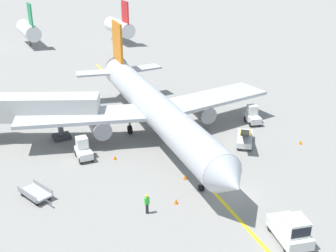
{
  "coord_description": "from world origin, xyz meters",
  "views": [
    {
      "loc": [
        -18.69,
        -24.69,
        19.39
      ],
      "look_at": [
        -0.38,
        10.05,
        2.5
      ],
      "focal_mm": 45.84,
      "sensor_mm": 36.0,
      "label": 1
    }
  ],
  "objects_px": {
    "baggage_cart_loaded": "(35,193)",
    "belt_loader_forward_hold": "(245,138)",
    "safety_cone_tail_area": "(176,201)",
    "safety_cone_nose_left": "(174,137)",
    "ground_crew_marshaller": "(147,203)",
    "jet_bridge": "(28,108)",
    "baggage_tug_near_wing": "(253,116)",
    "airliner": "(153,106)",
    "baggage_tug_by_cargo_door": "(83,150)",
    "safety_cone_nose_right": "(115,157)",
    "safety_cone_wingtip_right": "(185,177)",
    "safety_cone_wingtip_left": "(301,142)",
    "pushback_tug": "(291,230)"
  },
  "relations": [
    {
      "from": "baggage_tug_near_wing",
      "to": "pushback_tug",
      "type": "bearing_deg",
      "value": -121.06
    },
    {
      "from": "airliner",
      "to": "baggage_tug_near_wing",
      "type": "height_order",
      "value": "airliner"
    },
    {
      "from": "safety_cone_nose_left",
      "to": "baggage_tug_near_wing",
      "type": "bearing_deg",
      "value": -2.0
    },
    {
      "from": "safety_cone_nose_right",
      "to": "safety_cone_tail_area",
      "type": "distance_m",
      "value": 9.59
    },
    {
      "from": "belt_loader_forward_hold",
      "to": "ground_crew_marshaller",
      "type": "relative_size",
      "value": 2.75
    },
    {
      "from": "ground_crew_marshaller",
      "to": "safety_cone_nose_right",
      "type": "relative_size",
      "value": 3.86
    },
    {
      "from": "ground_crew_marshaller",
      "to": "safety_cone_tail_area",
      "type": "xyz_separation_m",
      "value": [
        2.63,
        0.1,
        -0.69
      ]
    },
    {
      "from": "baggage_tug_near_wing",
      "to": "baggage_tug_by_cargo_door",
      "type": "bearing_deg",
      "value": 178.17
    },
    {
      "from": "airliner",
      "to": "jet_bridge",
      "type": "xyz_separation_m",
      "value": [
        -11.87,
        5.23,
        0.12
      ]
    },
    {
      "from": "ground_crew_marshaller",
      "to": "safety_cone_tail_area",
      "type": "relative_size",
      "value": 3.86
    },
    {
      "from": "baggage_cart_loaded",
      "to": "safety_cone_wingtip_left",
      "type": "xyz_separation_m",
      "value": [
        26.62,
        -2.49,
        -0.25
      ]
    },
    {
      "from": "baggage_tug_near_wing",
      "to": "baggage_cart_loaded",
      "type": "xyz_separation_m",
      "value": [
        -25.68,
        -4.36,
        -0.46
      ]
    },
    {
      "from": "safety_cone_nose_left",
      "to": "pushback_tug",
      "type": "bearing_deg",
      "value": -92.83
    },
    {
      "from": "safety_cone_tail_area",
      "to": "safety_cone_nose_left",
      "type": "bearing_deg",
      "value": 62.3
    },
    {
      "from": "baggage_tug_near_wing",
      "to": "belt_loader_forward_hold",
      "type": "xyz_separation_m",
      "value": [
        -4.28,
        -4.17,
        -0.15
      ]
    },
    {
      "from": "airliner",
      "to": "ground_crew_marshaller",
      "type": "height_order",
      "value": "airliner"
    },
    {
      "from": "baggage_tug_near_wing",
      "to": "safety_cone_wingtip_right",
      "type": "relative_size",
      "value": 6.09
    },
    {
      "from": "baggage_tug_by_cargo_door",
      "to": "airliner",
      "type": "bearing_deg",
      "value": 10.73
    },
    {
      "from": "jet_bridge",
      "to": "safety_cone_wingtip_right",
      "type": "distance_m",
      "value": 18.43
    },
    {
      "from": "jet_bridge",
      "to": "baggage_tug_near_wing",
      "type": "relative_size",
      "value": 4.74
    },
    {
      "from": "safety_cone_nose_right",
      "to": "safety_cone_tail_area",
      "type": "relative_size",
      "value": 1.0
    },
    {
      "from": "baggage_cart_loaded",
      "to": "belt_loader_forward_hold",
      "type": "bearing_deg",
      "value": 0.49
    },
    {
      "from": "baggage_tug_near_wing",
      "to": "safety_cone_wingtip_left",
      "type": "xyz_separation_m",
      "value": [
        0.94,
        -6.85,
        -0.71
      ]
    },
    {
      "from": "baggage_tug_by_cargo_door",
      "to": "safety_cone_tail_area",
      "type": "height_order",
      "value": "baggage_tug_by_cargo_door"
    },
    {
      "from": "baggage_tug_by_cargo_door",
      "to": "safety_cone_nose_right",
      "type": "distance_m",
      "value": 3.16
    },
    {
      "from": "jet_bridge",
      "to": "safety_cone_nose_right",
      "type": "relative_size",
      "value": 28.83
    },
    {
      "from": "baggage_tug_near_wing",
      "to": "ground_crew_marshaller",
      "type": "distance_m",
      "value": 21.32
    },
    {
      "from": "baggage_tug_near_wing",
      "to": "safety_cone_nose_left",
      "type": "relative_size",
      "value": 6.09
    },
    {
      "from": "pushback_tug",
      "to": "safety_cone_nose_left",
      "type": "xyz_separation_m",
      "value": [
        0.93,
        18.77,
        -0.77
      ]
    },
    {
      "from": "belt_loader_forward_hold",
      "to": "safety_cone_nose_right",
      "type": "bearing_deg",
      "value": 166.66
    },
    {
      "from": "safety_cone_wingtip_right",
      "to": "safety_cone_tail_area",
      "type": "bearing_deg",
      "value": -130.41
    },
    {
      "from": "baggage_cart_loaded",
      "to": "airliner",
      "type": "bearing_deg",
      "value": 25.2
    },
    {
      "from": "safety_cone_nose_left",
      "to": "safety_cone_wingtip_left",
      "type": "xyz_separation_m",
      "value": [
        11.1,
        -7.2,
        0.0
      ]
    },
    {
      "from": "safety_cone_nose_right",
      "to": "safety_cone_tail_area",
      "type": "height_order",
      "value": "same"
    },
    {
      "from": "belt_loader_forward_hold",
      "to": "ground_crew_marshaller",
      "type": "xyz_separation_m",
      "value": [
        -14.22,
        -6.44,
        0.13
      ]
    },
    {
      "from": "belt_loader_forward_hold",
      "to": "safety_cone_nose_right",
      "type": "xyz_separation_m",
      "value": [
        -13.17,
        3.12,
        -0.56
      ]
    },
    {
      "from": "baggage_cart_loaded",
      "to": "safety_cone_nose_right",
      "type": "bearing_deg",
      "value": 21.86
    },
    {
      "from": "baggage_tug_by_cargo_door",
      "to": "safety_cone_nose_right",
      "type": "bearing_deg",
      "value": -33.28
    },
    {
      "from": "safety_cone_nose_right",
      "to": "ground_crew_marshaller",
      "type": "bearing_deg",
      "value": -96.28
    },
    {
      "from": "safety_cone_wingtip_right",
      "to": "belt_loader_forward_hold",
      "type": "bearing_deg",
      "value": 20.11
    },
    {
      "from": "baggage_tug_by_cargo_door",
      "to": "safety_cone_wingtip_left",
      "type": "bearing_deg",
      "value": -19.66
    },
    {
      "from": "safety_cone_nose_left",
      "to": "safety_cone_tail_area",
      "type": "xyz_separation_m",
      "value": [
        -5.7,
        -10.86,
        0.0
      ]
    },
    {
      "from": "pushback_tug",
      "to": "safety_cone_nose_left",
      "type": "distance_m",
      "value": 18.81
    },
    {
      "from": "safety_cone_wingtip_left",
      "to": "baggage_tug_near_wing",
      "type": "bearing_deg",
      "value": 97.8
    },
    {
      "from": "ground_crew_marshaller",
      "to": "jet_bridge",
      "type": "bearing_deg",
      "value": 105.74
    },
    {
      "from": "pushback_tug",
      "to": "safety_cone_wingtip_right",
      "type": "distance_m",
      "value": 11.19
    },
    {
      "from": "safety_cone_wingtip_left",
      "to": "safety_cone_wingtip_right",
      "type": "height_order",
      "value": "same"
    },
    {
      "from": "pushback_tug",
      "to": "baggage_tug_by_cargo_door",
      "type": "xyz_separation_m",
      "value": [
        -8.93,
        19.06,
        -0.07
      ]
    },
    {
      "from": "safety_cone_wingtip_right",
      "to": "safety_cone_tail_area",
      "type": "height_order",
      "value": "same"
    },
    {
      "from": "ground_crew_marshaller",
      "to": "airliner",
      "type": "bearing_deg",
      "value": 62.12
    }
  ]
}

